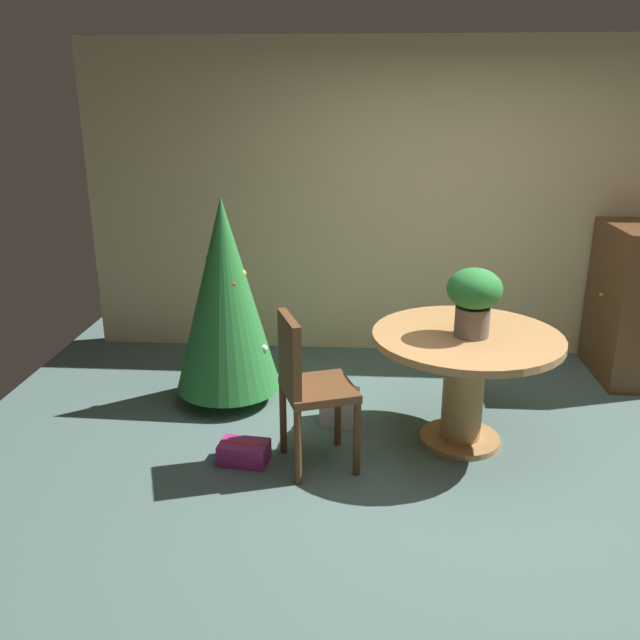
{
  "coord_description": "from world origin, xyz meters",
  "views": [
    {
      "loc": [
        -0.63,
        -3.4,
        2.13
      ],
      "look_at": [
        -0.88,
        0.25,
        0.9
      ],
      "focal_mm": 37.11,
      "sensor_mm": 36.0,
      "label": 1
    }
  ],
  "objects_px": {
    "gift_box_cream": "(340,406)",
    "wooden_cabinet": "(630,303)",
    "round_dining_table": "(465,366)",
    "flower_vase": "(474,296)",
    "holiday_tree": "(225,295)",
    "gift_box_purple": "(244,452)",
    "wooden_chair_left": "(307,382)"
  },
  "relations": [
    {
      "from": "flower_vase",
      "to": "wooden_chair_left",
      "type": "height_order",
      "value": "flower_vase"
    },
    {
      "from": "flower_vase",
      "to": "holiday_tree",
      "type": "xyz_separation_m",
      "value": [
        -1.64,
        0.56,
        -0.19
      ]
    },
    {
      "from": "holiday_tree",
      "to": "wooden_cabinet",
      "type": "bearing_deg",
      "value": 12.45
    },
    {
      "from": "gift_box_cream",
      "to": "wooden_cabinet",
      "type": "relative_size",
      "value": 0.22
    },
    {
      "from": "wooden_chair_left",
      "to": "gift_box_cream",
      "type": "distance_m",
      "value": 0.73
    },
    {
      "from": "gift_box_cream",
      "to": "wooden_cabinet",
      "type": "distance_m",
      "value": 2.49
    },
    {
      "from": "wooden_chair_left",
      "to": "wooden_cabinet",
      "type": "bearing_deg",
      "value": 32.85
    },
    {
      "from": "round_dining_table",
      "to": "wooden_cabinet",
      "type": "distance_m",
      "value": 1.87
    },
    {
      "from": "gift_box_purple",
      "to": "wooden_chair_left",
      "type": "bearing_deg",
      "value": 0.2
    },
    {
      "from": "flower_vase",
      "to": "gift_box_purple",
      "type": "xyz_separation_m",
      "value": [
        -1.37,
        -0.32,
        -0.93
      ]
    },
    {
      "from": "flower_vase",
      "to": "gift_box_purple",
      "type": "height_order",
      "value": "flower_vase"
    },
    {
      "from": "wooden_chair_left",
      "to": "gift_box_purple",
      "type": "distance_m",
      "value": 0.62
    },
    {
      "from": "round_dining_table",
      "to": "flower_vase",
      "type": "bearing_deg",
      "value": -61.62
    },
    {
      "from": "wooden_cabinet",
      "to": "wooden_chair_left",
      "type": "bearing_deg",
      "value": -147.15
    },
    {
      "from": "holiday_tree",
      "to": "wooden_cabinet",
      "type": "xyz_separation_m",
      "value": [
        3.06,
        0.68,
        -0.2
      ]
    },
    {
      "from": "round_dining_table",
      "to": "flower_vase",
      "type": "distance_m",
      "value": 0.47
    },
    {
      "from": "wooden_chair_left",
      "to": "gift_box_purple",
      "type": "height_order",
      "value": "wooden_chair_left"
    },
    {
      "from": "flower_vase",
      "to": "wooden_chair_left",
      "type": "distance_m",
      "value": 1.13
    },
    {
      "from": "holiday_tree",
      "to": "wooden_cabinet",
      "type": "distance_m",
      "value": 3.14
    },
    {
      "from": "gift_box_purple",
      "to": "holiday_tree",
      "type": "bearing_deg",
      "value": 106.9
    },
    {
      "from": "holiday_tree",
      "to": "gift_box_cream",
      "type": "bearing_deg",
      "value": -20.34
    },
    {
      "from": "wooden_cabinet",
      "to": "round_dining_table",
      "type": "bearing_deg",
      "value": -140.14
    },
    {
      "from": "holiday_tree",
      "to": "gift_box_cream",
      "type": "height_order",
      "value": "holiday_tree"
    },
    {
      "from": "flower_vase",
      "to": "holiday_tree",
      "type": "height_order",
      "value": "holiday_tree"
    },
    {
      "from": "gift_box_cream",
      "to": "gift_box_purple",
      "type": "relative_size",
      "value": 0.85
    },
    {
      "from": "flower_vase",
      "to": "gift_box_purple",
      "type": "bearing_deg",
      "value": -166.86
    },
    {
      "from": "flower_vase",
      "to": "gift_box_cream",
      "type": "distance_m",
      "value": 1.22
    },
    {
      "from": "round_dining_table",
      "to": "wooden_cabinet",
      "type": "xyz_separation_m",
      "value": [
        1.44,
        1.2,
        0.08
      ]
    },
    {
      "from": "flower_vase",
      "to": "wooden_cabinet",
      "type": "bearing_deg",
      "value": 40.95
    },
    {
      "from": "holiday_tree",
      "to": "wooden_cabinet",
      "type": "height_order",
      "value": "holiday_tree"
    },
    {
      "from": "round_dining_table",
      "to": "holiday_tree",
      "type": "relative_size",
      "value": 0.78
    },
    {
      "from": "round_dining_table",
      "to": "wooden_chair_left",
      "type": "bearing_deg",
      "value": -160.0
    }
  ]
}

